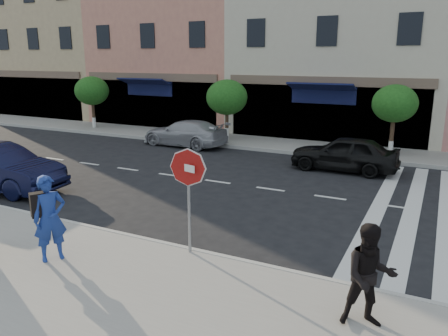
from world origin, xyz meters
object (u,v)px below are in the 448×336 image
photographer (50,218)px  car_far_left (185,133)px  car_far_mid (344,153)px  walker (370,276)px  stop_sign (188,177)px

photographer → car_far_left: bearing=50.3°
car_far_left → photographer: bearing=23.5°
photographer → car_far_mid: (3.79, 10.84, -0.37)m
car_far_left → walker: bearing=46.2°
walker → car_far_mid: bearing=82.3°
photographer → walker: size_ratio=1.07×
photographer → car_far_left: size_ratio=0.41×
walker → car_far_mid: (-2.50, 10.29, -0.31)m
stop_sign → car_far_left: 12.69m
stop_sign → walker: 4.11m
photographer → stop_sign: bearing=-26.0°
walker → car_far_mid: size_ratio=0.42×
walker → car_far_mid: 10.60m
car_far_left → car_far_mid: size_ratio=1.09×
photographer → car_far_mid: photographer is taller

